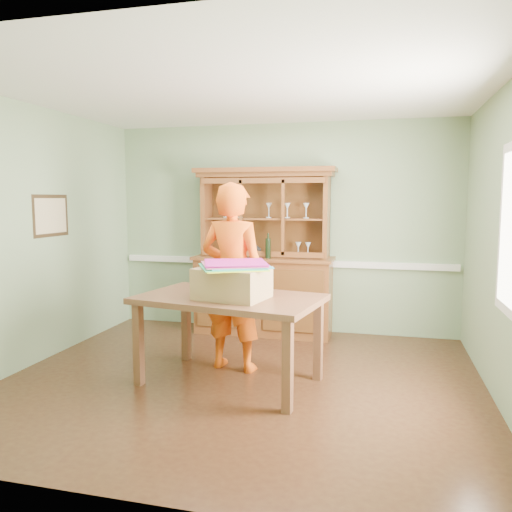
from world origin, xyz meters
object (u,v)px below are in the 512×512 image
(dining_table, at_px, (229,306))
(person, at_px, (233,277))
(cardboard_box, at_px, (232,283))
(china_hutch, at_px, (264,276))

(dining_table, height_order, person, person)
(cardboard_box, xyz_separation_m, person, (-0.14, 0.48, -0.02))
(cardboard_box, relative_size, person, 0.32)
(dining_table, distance_m, person, 0.45)
(cardboard_box, bearing_deg, china_hutch, 94.57)
(cardboard_box, distance_m, person, 0.50)
(china_hutch, height_order, cardboard_box, china_hutch)
(china_hutch, xyz_separation_m, cardboard_box, (0.15, -1.91, 0.22))
(dining_table, relative_size, cardboard_box, 3.00)
(china_hutch, distance_m, cardboard_box, 1.93)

